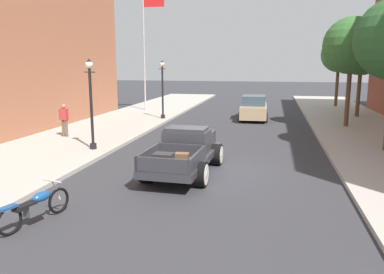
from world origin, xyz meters
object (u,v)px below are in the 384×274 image
Objects in this scene: street_tree_third at (362,52)px; street_tree_farthest at (339,55)px; flagpole at (147,37)px; street_tree_second at (352,46)px; pedestrian_sidewalk_left at (64,118)px; street_lamp_near at (91,97)px; street_lamp_far at (162,85)px; motorcycle_parked at (35,206)px; hotrod_truck_gunmetal at (186,150)px; car_background_tan at (254,108)px.

street_tree_farthest is (-0.43, 6.59, -0.04)m from street_tree_third.
flagpole is 1.46× the size of street_tree_second.
pedestrian_sidewalk_left is 3.81m from street_lamp_near.
flagpole is 14.95m from street_tree_second.
pedestrian_sidewalk_left is 0.43× the size of street_lamp_near.
street_tree_second reaches higher than street_lamp_near.
street_tree_second reaches higher than pedestrian_sidewalk_left.
street_lamp_far is 16.44m from street_tree_farthest.
motorcycle_parked is 0.33× the size of street_tree_second.
street_lamp_near reaches higher than hotrod_truck_gunmetal.
car_background_tan is 8.27m from street_tree_third.
hotrod_truck_gunmetal is 1.15× the size of car_background_tan.
hotrod_truck_gunmetal is at bearing -23.65° from street_lamp_near.
flagpole is 15.58m from street_tree_third.
street_tree_farthest is at bearing 21.77° from flagpole.
car_background_tan is 1.13× the size of street_lamp_far.
street_lamp_far is at bearing -163.59° from car_background_tan.
street_lamp_far is 11.80m from street_tree_second.
street_tree_second is (11.52, -0.83, 2.39)m from street_lamp_far.
pedestrian_sidewalk_left is at bearing -92.73° from flagpole.
street_lamp_near and street_lamp_far have the same top height.
hotrod_truck_gunmetal reaches higher than motorcycle_parked.
pedestrian_sidewalk_left is 16.35m from street_tree_second.
street_lamp_near is at bearing 156.35° from hotrod_truck_gunmetal.
street_lamp_near is at bearing -134.98° from street_tree_third.
street_lamp_far is 13.74m from street_tree_third.
street_lamp_near is (-4.60, 2.01, 1.63)m from hotrod_truck_gunmetal.
street_tree_second is 4.82m from street_tree_third.
flagpole is at bearing 101.27° from motorcycle_parked.
street_lamp_far reaches higher than motorcycle_parked.
street_tree_farthest is (15.64, 17.62, 3.44)m from pedestrian_sidewalk_left.
pedestrian_sidewalk_left reaches higher than hotrod_truck_gunmetal.
street_tree_farthest is at bearing 84.44° from street_tree_second.
street_tree_second is at bearing -95.56° from street_tree_farthest.
street_lamp_near is at bearing -118.94° from car_background_tan.
car_background_tan is 11.48m from street_tree_farthest.
street_tree_third is 1.02× the size of street_tree_farthest.
street_tree_farthest is at bearing 52.24° from car_background_tan.
flagpole is at bearing -158.23° from street_tree_farthest.
hotrod_truck_gunmetal is 18.04m from flagpole.
street_tree_farthest is at bearing 93.76° from street_tree_third.
motorcycle_parked is at bearing -102.83° from car_background_tan.
flagpole is 16.29m from street_tree_farthest.
flagpole is at bearing 163.21° from car_background_tan.
street_lamp_near is at bearing -143.38° from street_tree_second.
street_tree_third is at bearing -86.24° from street_tree_farthest.
hotrod_truck_gunmetal is 0.55× the size of flagpole.
street_tree_second is at bearing 23.95° from pedestrian_sidewalk_left.
street_tree_third is 6.60m from street_tree_farthest.
street_tree_second reaches higher than street_tree_farthest.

